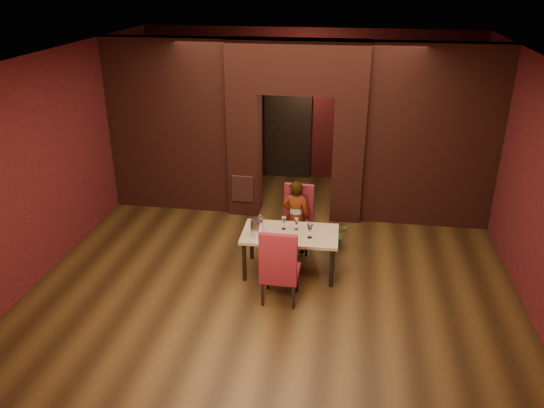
{
  "coord_description": "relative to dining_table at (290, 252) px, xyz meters",
  "views": [
    {
      "loc": [
        1.02,
        -7.17,
        4.28
      ],
      "look_at": [
        -0.13,
        0.0,
        1.05
      ],
      "focal_mm": 35.0,
      "sensor_mm": 36.0,
      "label": 1
    }
  ],
  "objects": [
    {
      "name": "wall_right",
      "position": [
        3.32,
        0.16,
        1.26
      ],
      "size": [
        0.04,
        8.0,
        3.2
      ],
      "primitive_type": "cube",
      "color": "maroon",
      "rests_on": "ground"
    },
    {
      "name": "chair_far",
      "position": [
        0.01,
        0.75,
        0.2
      ],
      "size": [
        0.52,
        0.52,
        1.07
      ],
      "primitive_type": "cube",
      "rotation": [
        0.0,
        0.0,
        -0.06
      ],
      "color": "maroon",
      "rests_on": "ground"
    },
    {
      "name": "wine_glass_c",
      "position": [
        0.3,
        -0.11,
        0.45
      ],
      "size": [
        0.09,
        0.09,
        0.22
      ],
      "primitive_type": null,
      "color": "silver",
      "rests_on": "dining_table"
    },
    {
      "name": "lintel",
      "position": [
        -0.18,
        2.16,
        2.41
      ],
      "size": [
        2.45,
        0.55,
        0.9
      ],
      "primitive_type": "cube",
      "color": "maroon",
      "rests_on": "ground"
    },
    {
      "name": "tasting_sheet",
      "position": [
        -0.14,
        -0.21,
        0.34
      ],
      "size": [
        0.37,
        0.33,
        0.0
      ],
      "primitive_type": "cube",
      "rotation": [
        0.0,
        0.0,
        0.41
      ],
      "color": "white",
      "rests_on": "dining_table"
    },
    {
      "name": "chair_near",
      "position": [
        -0.04,
        -0.74,
        0.23
      ],
      "size": [
        0.52,
        0.52,
        1.12
      ],
      "primitive_type": "cube",
      "rotation": [
        0.0,
        0.0,
        3.13
      ],
      "color": "maroon",
      "rests_on": "ground"
    },
    {
      "name": "wing_wall_left",
      "position": [
        -2.54,
        2.16,
        1.26
      ],
      "size": [
        2.28,
        0.35,
        3.2
      ],
      "primitive_type": "cube",
      "color": "maroon",
      "rests_on": "ground"
    },
    {
      "name": "water_bottle",
      "position": [
        -0.45,
        0.03,
        0.47
      ],
      "size": [
        0.06,
        0.06,
        0.26
      ],
      "primitive_type": "cylinder",
      "color": "silver",
      "rests_on": "dining_table"
    },
    {
      "name": "wine_bucket",
      "position": [
        -0.48,
        -0.14,
        0.45
      ],
      "size": [
        0.18,
        0.18,
        0.23
      ],
      "primitive_type": "cylinder",
      "color": "#BBBBC1",
      "rests_on": "dining_table"
    },
    {
      "name": "ceiling",
      "position": [
        -0.18,
        0.16,
        2.86
      ],
      "size": [
        7.0,
        8.0,
        0.04
      ],
      "primitive_type": "cube",
      "color": "silver",
      "rests_on": "ground"
    },
    {
      "name": "wall_back",
      "position": [
        -0.18,
        4.16,
        1.26
      ],
      "size": [
        7.0,
        0.04,
        3.2
      ],
      "primitive_type": "cube",
      "color": "maroon",
      "rests_on": "ground"
    },
    {
      "name": "wine_glass_b",
      "position": [
        0.08,
        0.13,
        0.43
      ],
      "size": [
        0.07,
        0.07,
        0.18
      ],
      "primitive_type": null,
      "color": "white",
      "rests_on": "dining_table"
    },
    {
      "name": "wall_left",
      "position": [
        -3.68,
        0.16,
        1.26
      ],
      "size": [
        0.04,
        8.0,
        3.2
      ],
      "primitive_type": "cube",
      "color": "maroon",
      "rests_on": "ground"
    },
    {
      "name": "rear_door_frame",
      "position": [
        -0.58,
        4.06,
        0.71
      ],
      "size": [
        1.02,
        0.04,
        2.22
      ],
      "primitive_type": "cube",
      "color": "black",
      "rests_on": "ground"
    },
    {
      "name": "person_seated",
      "position": [
        0.0,
        0.67,
        0.29
      ],
      "size": [
        0.48,
        0.34,
        1.24
      ],
      "primitive_type": "imported",
      "rotation": [
        0.0,
        0.0,
        3.04
      ],
      "color": "silver",
      "rests_on": "ground"
    },
    {
      "name": "pillar_left",
      "position": [
        -1.13,
        2.16,
        0.81
      ],
      "size": [
        0.55,
        0.55,
        2.3
      ],
      "primitive_type": "cube",
      "color": "maroon",
      "rests_on": "ground"
    },
    {
      "name": "wing_wall_right",
      "position": [
        2.19,
        2.16,
        1.26
      ],
      "size": [
        2.28,
        0.35,
        3.2
      ],
      "primitive_type": "cube",
      "color": "maroon",
      "rests_on": "ground"
    },
    {
      "name": "wall_front",
      "position": [
        -0.18,
        -3.84,
        1.26
      ],
      "size": [
        7.0,
        0.04,
        3.2
      ],
      "primitive_type": "cube",
      "color": "maroon",
      "rests_on": "ground"
    },
    {
      "name": "pillar_right",
      "position": [
        0.77,
        2.16,
        0.81
      ],
      "size": [
        0.55,
        0.55,
        2.3
      ],
      "primitive_type": "cube",
      "color": "maroon",
      "rests_on": "ground"
    },
    {
      "name": "vent_panel",
      "position": [
        -1.13,
        1.87,
        0.21
      ],
      "size": [
        0.4,
        0.03,
        0.5
      ],
      "primitive_type": "cube",
      "color": "brown",
      "rests_on": "ground"
    },
    {
      "name": "potted_plant",
      "position": [
        0.65,
        0.93,
        -0.1
      ],
      "size": [
        0.5,
        0.46,
        0.46
      ],
      "primitive_type": "imported",
      "rotation": [
        0.0,
        0.0,
        0.29
      ],
      "color": "#3E6E2E",
      "rests_on": "ground"
    },
    {
      "name": "floor",
      "position": [
        -0.18,
        0.16,
        -0.34
      ],
      "size": [
        8.0,
        8.0,
        0.0
      ],
      "primitive_type": "plane",
      "color": "#442B11",
      "rests_on": "ground"
    },
    {
      "name": "rear_door",
      "position": [
        -0.58,
        4.1,
        0.71
      ],
      "size": [
        0.9,
        0.08,
        2.1
      ],
      "primitive_type": "cube",
      "color": "black",
      "rests_on": "ground"
    },
    {
      "name": "wine_glass_a",
      "position": [
        -0.11,
        0.11,
        0.43
      ],
      "size": [
        0.08,
        0.08,
        0.2
      ],
      "primitive_type": null,
      "color": "silver",
      "rests_on": "dining_table"
    },
    {
      "name": "dining_table",
      "position": [
        0.0,
        0.0,
        0.0
      ],
      "size": [
        1.45,
        0.84,
        0.67
      ],
      "primitive_type": "cube",
      "rotation": [
        0.0,
        0.0,
        0.03
      ],
      "color": "#A2865E",
      "rests_on": "ground"
    }
  ]
}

